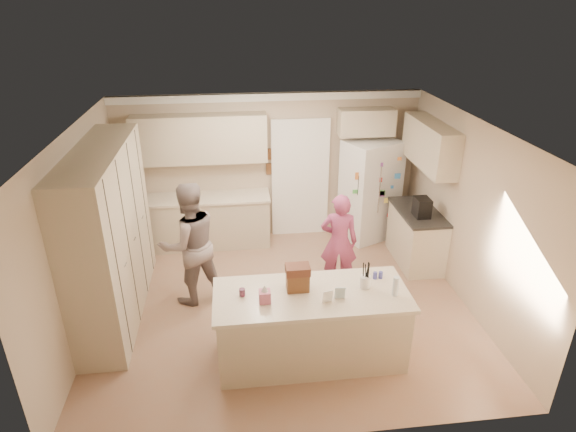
{
  "coord_description": "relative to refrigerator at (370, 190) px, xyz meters",
  "views": [
    {
      "loc": [
        -0.63,
        -5.71,
        4.1
      ],
      "look_at": [
        0.1,
        0.35,
        1.25
      ],
      "focal_mm": 30.0,
      "sensor_mm": 36.0,
      "label": 1
    }
  ],
  "objects": [
    {
      "name": "wall_right",
      "position": [
        0.84,
        -2.0,
        0.4
      ],
      "size": [
        0.02,
        4.6,
        2.6
      ],
      "primitive_type": "cube",
      "color": "#C1AB90",
      "rests_on": "ground"
    },
    {
      "name": "island_base",
      "position": [
        -1.57,
        -3.1,
        -0.46
      ],
      "size": [
        2.2,
        0.9,
        0.88
      ],
      "primitive_type": "cube",
      "color": "#C5B299",
      "rests_on": "floor"
    },
    {
      "name": "coffee_maker",
      "position": [
        0.48,
        -1.2,
        0.17
      ],
      "size": [
        0.22,
        0.28,
        0.3
      ],
      "primitive_type": "cube",
      "color": "black",
      "rests_on": "right_countertop"
    },
    {
      "name": "pantry_bank",
      "position": [
        -4.07,
        -1.8,
        0.28
      ],
      "size": [
        0.6,
        2.6,
        2.35
      ],
      "primitive_type": "cube",
      "color": "#C5B299",
      "rests_on": "floor"
    },
    {
      "name": "wall_front",
      "position": [
        -1.77,
        -4.31,
        0.4
      ],
      "size": [
        5.2,
        0.02,
        2.6
      ],
      "primitive_type": "cube",
      "color": "#C1AB90",
      "rests_on": "ground"
    },
    {
      "name": "back_countertop",
      "position": [
        -2.92,
        -0.01,
        0.0
      ],
      "size": [
        2.24,
        0.63,
        0.04
      ],
      "primitive_type": "cube",
      "color": "beige",
      "rests_on": "back_base_cab"
    },
    {
      "name": "jam_jar",
      "position": [
        -2.37,
        -3.05,
        0.07
      ],
      "size": [
        0.07,
        0.07,
        0.09
      ],
      "primitive_type": "cylinder",
      "color": "#59263F",
      "rests_on": "island_top"
    },
    {
      "name": "refrigerator",
      "position": [
        0.0,
        0.0,
        0.0
      ],
      "size": [
        1.11,
        1.0,
        1.8
      ],
      "primitive_type": "cube",
      "rotation": [
        0.0,
        0.0,
        0.42
      ],
      "color": "white",
      "rests_on": "floor"
    },
    {
      "name": "fridge_dispenser",
      "position": [
        -0.22,
        -0.37,
        0.25
      ],
      "size": [
        0.22,
        0.03,
        0.35
      ],
      "primitive_type": "cube",
      "color": "black",
      "rests_on": "refrigerator"
    },
    {
      "name": "doorway_opening",
      "position": [
        -1.22,
        0.28,
        0.15
      ],
      "size": [
        0.9,
        0.06,
        2.1
      ],
      "primitive_type": "cube",
      "color": "black",
      "rests_on": "floor"
    },
    {
      "name": "back_upper_cab",
      "position": [
        -2.92,
        0.13,
        1.0
      ],
      "size": [
        2.2,
        0.35,
        0.8
      ],
      "primitive_type": "cube",
      "color": "#C5B299",
      "rests_on": "wall_back"
    },
    {
      "name": "doorway_casing",
      "position": [
        -1.22,
        0.25,
        0.15
      ],
      "size": [
        1.02,
        0.03,
        2.22
      ],
      "primitive_type": "cube",
      "color": "white",
      "rests_on": "floor"
    },
    {
      "name": "greeting_card_a",
      "position": [
        -1.42,
        -3.3,
        0.11
      ],
      "size": [
        0.12,
        0.06,
        0.16
      ],
      "primitive_type": "cube",
      "rotation": [
        0.15,
        0.0,
        0.2
      ],
      "color": "white",
      "rests_on": "island_top"
    },
    {
      "name": "water_bottle",
      "position": [
        -0.62,
        -3.25,
        0.14
      ],
      "size": [
        0.07,
        0.07,
        0.24
      ],
      "primitive_type": "cylinder",
      "color": "silver",
      "rests_on": "island_top"
    },
    {
      "name": "utensil_crock",
      "position": [
        -0.92,
        -3.05,
        0.1
      ],
      "size": [
        0.13,
        0.13,
        0.15
      ],
      "primitive_type": "cylinder",
      "color": "white",
      "rests_on": "island_top"
    },
    {
      "name": "right_upper_cab",
      "position": [
        0.66,
        -0.8,
        1.05
      ],
      "size": [
        0.35,
        1.5,
        0.7
      ],
      "primitive_type": "cube",
      "color": "#C5B299",
      "rests_on": "wall_right"
    },
    {
      "name": "right_base_cab",
      "position": [
        0.53,
        -1.0,
        -0.46
      ],
      "size": [
        0.6,
        1.2,
        0.88
      ],
      "primitive_type": "cube",
      "color": "#C5B299",
      "rests_on": "floor"
    },
    {
      "name": "floor",
      "position": [
        -1.77,
        -2.0,
        -0.91
      ],
      "size": [
        5.2,
        4.6,
        0.02
      ],
      "primitive_type": "cube",
      "color": "#936F59",
      "rests_on": "ground"
    },
    {
      "name": "over_fridge_cab",
      "position": [
        -0.12,
        0.13,
        1.2
      ],
      "size": [
        0.95,
        0.35,
        0.45
      ],
      "primitive_type": "cube",
      "color": "#C5B299",
      "rests_on": "wall_back"
    },
    {
      "name": "crown_back",
      "position": [
        -1.77,
        0.26,
        1.63
      ],
      "size": [
        5.2,
        0.08,
        0.12
      ],
      "primitive_type": "cube",
      "color": "white",
      "rests_on": "wall_back"
    },
    {
      "name": "wall_back",
      "position": [
        -1.77,
        0.31,
        0.4
      ],
      "size": [
        5.2,
        0.02,
        2.6
      ],
      "primitive_type": "cube",
      "color": "#C1AB90",
      "rests_on": "ground"
    },
    {
      "name": "dollhouse_roof",
      "position": [
        -1.72,
        -3.0,
        0.3
      ],
      "size": [
        0.28,
        0.2,
        0.1
      ],
      "primitive_type": "cube",
      "color": "#592D1E",
      "rests_on": "dollhouse_body"
    },
    {
      "name": "island_top",
      "position": [
        -1.57,
        -3.1,
        0.0
      ],
      "size": [
        2.28,
        0.96,
        0.05
      ],
      "primitive_type": "cube",
      "color": "beige",
      "rests_on": "island_base"
    },
    {
      "name": "wall_frame_upper",
      "position": [
        -1.75,
        0.27,
        0.65
      ],
      "size": [
        0.15,
        0.02,
        0.2
      ],
      "primitive_type": "cube",
      "color": "brown",
      "rests_on": "wall_back"
    },
    {
      "name": "right_countertop",
      "position": [
        0.52,
        -1.0,
        0.0
      ],
      "size": [
        0.63,
        1.24,
        0.04
      ],
      "primitive_type": "cube",
      "color": "#2D2B28",
      "rests_on": "right_base_cab"
    },
    {
      "name": "teen_boy",
      "position": [
        -3.06,
        -1.67,
        0.01
      ],
      "size": [
        1.08,
        0.99,
        1.81
      ],
      "primitive_type": "imported",
      "rotation": [
        0.0,
        0.0,
        3.56
      ],
      "color": "gray",
      "rests_on": "floor"
    },
    {
      "name": "fridge_seam",
      "position": [
        0.0,
        -0.35,
        0.0
      ],
      "size": [
        0.02,
        0.02,
        1.78
      ],
      "primitive_type": "cube",
      "color": "gray",
      "rests_on": "refrigerator"
    },
    {
      "name": "shaker_salt",
      "position": [
        -0.75,
        -2.88,
        0.07
      ],
      "size": [
        0.05,
        0.05,
        0.09
      ],
      "primitive_type": "cylinder",
      "color": "#3F429D",
      "rests_on": "island_top"
    },
    {
      "name": "fridge_magnets",
      "position": [
        0.0,
        -0.36,
        0.0
      ],
      "size": [
        0.76,
        0.02,
        1.44
      ],
      "primitive_type": null,
      "color": "tan",
      "rests_on": "refrigerator"
    },
    {
      "name": "tissue_plume",
      "position": [
        -2.12,
        -3.2,
        0.2
      ],
      "size": [
        0.08,
        0.08,
        0.08
      ],
      "primitive_type": "cone",
      "color": "white",
      "rests_on": "tissue_box"
    },
    {
      "name": "shaker_pepper",
      "position": [
        -0.68,
        -2.88,
        0.07
      ],
      "size": [
        0.05,
        0.05,
        0.09
      ],
      "primitive_type": "cylinder",
      "color": "#3F429D",
      "rests_on": "island_top"
    },
    {
      "name": "wall_frame_lower",
      "position": [
        -1.75,
        0.27,
        0.38
      ],
      "size": [
        0.15,
        0.02,
        0.2
      ],
      "primitive_type": "cube",
      "color": "brown",
      "rests_on": "wall_back"
    },
    {
      "name": "fridge_handle_l",
      "position": [
        -0.05,
        -0.37,
        0.15
      ],
      "size": [
        0.02,
        0.02,
        0.85
      ],
      "primitive_type": "cylinder",
      "color": "silver",
      "rests_on": "refrigerator"
    },
    {
      "name": "greeting_card_b",
      "position": [
        -1.27,
        -3.25,
        0.11
      ],
      "size": [
        0.12,
        0.05,
        0.16
      ],
      "primitive_type": "cube",
      "rotation": [
        0.15,
        0.0,
        -0.1
      ],
      "color": "silver",
      "rests_on": "island_top"
    },
    {
      "name": "dollhouse_body",
      "position": [
        -1.72,
        -3.0,
        0.14
      ],
      "size": [
        0.26,
        0.18,
        0.22
      ],
      "primitive_type": "cube",
      "color": "brown",
      "rests_on": "island_top"
    },
    {
      "name": "teen_girl",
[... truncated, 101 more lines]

